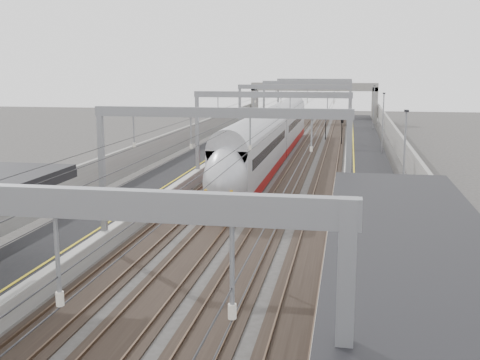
% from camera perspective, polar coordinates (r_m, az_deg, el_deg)
% --- Properties ---
extents(platform_left, '(4.00, 120.00, 1.00)m').
position_cam_1_polar(platform_left, '(54.67, -4.97, 1.08)').
color(platform_left, black).
rests_on(platform_left, ground).
extents(platform_right, '(4.00, 120.00, 1.00)m').
position_cam_1_polar(platform_right, '(52.81, 12.03, 0.54)').
color(platform_right, black).
rests_on(platform_right, ground).
extents(tracks, '(11.40, 140.00, 0.20)m').
position_cam_1_polar(tracks, '(53.23, 3.38, 0.34)').
color(tracks, black).
rests_on(tracks, ground).
extents(overhead_line, '(13.00, 140.00, 6.60)m').
position_cam_1_polar(overhead_line, '(59.04, 4.23, 7.31)').
color(overhead_line, gray).
rests_on(overhead_line, platform_left).
extents(canopy_right, '(4.40, 30.00, 4.24)m').
position_cam_1_polar(canopy_right, '(11.07, 19.10, -13.68)').
color(canopy_right, black).
rests_on(canopy_right, platform_right).
extents(overbridge, '(22.00, 2.20, 6.90)m').
position_cam_1_polar(overbridge, '(107.26, 7.02, 8.29)').
color(overbridge, slate).
rests_on(overbridge, ground).
extents(wall_left, '(0.30, 120.00, 3.20)m').
position_cam_1_polar(wall_left, '(55.42, -8.19, 2.29)').
color(wall_left, slate).
rests_on(wall_left, ground).
extents(wall_right, '(0.30, 120.00, 3.20)m').
position_cam_1_polar(wall_right, '(52.83, 15.55, 1.60)').
color(wall_right, slate).
rests_on(wall_right, ground).
extents(train, '(2.83, 51.58, 4.47)m').
position_cam_1_polar(train, '(60.29, 2.83, 3.61)').
color(train, '#980D0E').
rests_on(train, ground).
extents(signal_green, '(0.32, 0.32, 3.48)m').
position_cam_1_polar(signal_green, '(81.32, 2.17, 5.60)').
color(signal_green, black).
rests_on(signal_green, ground).
extents(signal_red_near, '(0.32, 0.32, 3.48)m').
position_cam_1_polar(signal_red_near, '(81.36, 8.14, 5.50)').
color(signal_red_near, black).
rests_on(signal_red_near, ground).
extents(signal_red_far, '(0.32, 0.32, 3.48)m').
position_cam_1_polar(signal_red_far, '(76.24, 9.64, 5.12)').
color(signal_red_far, black).
rests_on(signal_red_far, ground).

